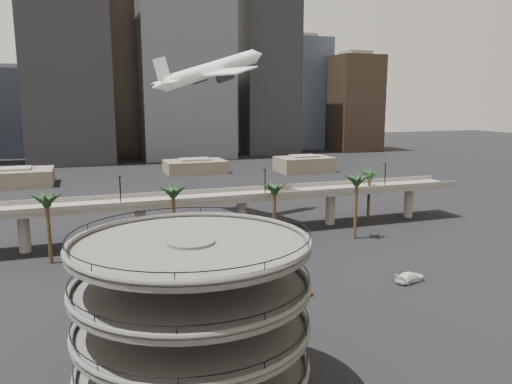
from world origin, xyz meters
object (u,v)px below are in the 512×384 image
object	(u,v)px
parking_ramp	(192,307)
overpass	(192,203)
car_b	(260,282)
car_a	(300,292)
airborne_jet	(211,70)
car_c	(410,277)

from	to	relation	value
parking_ramp	overpass	xyz separation A→B (m)	(13.00, 59.00, -2.50)
overpass	car_b	size ratio (longest dim) A/B	27.45
car_a	overpass	bearing A→B (deg)	1.56
overpass	airborne_jet	bearing A→B (deg)	59.53
car_c	car_b	bearing A→B (deg)	60.91
overpass	car_b	distance (m)	33.32
parking_ramp	overpass	bearing A→B (deg)	77.57
parking_ramp	car_b	xyz separation A→B (m)	(16.48, 26.52, -9.06)
car_b	parking_ramp	bearing A→B (deg)	161.08
parking_ramp	airborne_jet	world-z (taller)	airborne_jet
parking_ramp	car_a	world-z (taller)	parking_ramp
parking_ramp	car_c	bearing A→B (deg)	27.04
car_c	airborne_jet	bearing A→B (deg)	5.12
airborne_jet	car_c	size ratio (longest dim) A/B	5.71
overpass	car_a	xyz separation A→B (m)	(7.67, -38.30, -6.64)
airborne_jet	car_b	bearing A→B (deg)	-115.97
car_b	car_c	xyz separation A→B (m)	(23.60, -6.06, 0.02)
parking_ramp	airborne_jet	xyz separation A→B (m)	(21.20, 72.92, 25.97)
overpass	car_a	world-z (taller)	overpass
car_a	car_c	world-z (taller)	car_c
airborne_jet	parking_ramp	bearing A→B (deg)	-126.38
overpass	airborne_jet	distance (m)	32.73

